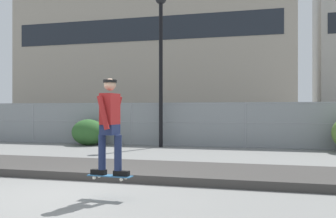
# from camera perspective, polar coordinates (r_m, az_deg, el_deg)

# --- Properties ---
(ground_plane) EXTENTS (120.00, 120.00, 0.00)m
(ground_plane) POSITION_cam_1_polar(r_m,az_deg,el_deg) (7.39, -14.64, -12.24)
(ground_plane) COLOR slate
(gravel_berm) EXTENTS (11.66, 2.40, 0.18)m
(gravel_berm) POSITION_cam_1_polar(r_m,az_deg,el_deg) (9.71, -6.74, -8.76)
(gravel_berm) COLOR #3D3A38
(gravel_berm) RESTS_ON ground_plane
(skateboard) EXTENTS (0.81, 0.25, 0.07)m
(skateboard) POSITION_cam_1_polar(r_m,az_deg,el_deg) (6.96, -8.46, -9.64)
(skateboard) COLOR #2D608C
(skater) EXTENTS (0.72, 0.59, 1.68)m
(skater) POSITION_cam_1_polar(r_m,az_deg,el_deg) (6.87, -8.46, -1.69)
(skater) COLOR black
(skater) RESTS_ON skateboard
(chain_fence) EXTENTS (24.61, 0.06, 1.85)m
(chain_fence) POSITION_cam_1_polar(r_m,az_deg,el_deg) (16.43, 2.66, -2.25)
(chain_fence) COLOR gray
(chain_fence) RESTS_ON ground_plane
(street_lamp) EXTENTS (0.44, 0.44, 6.29)m
(street_lamp) POSITION_cam_1_polar(r_m,az_deg,el_deg) (16.38, -1.05, 8.35)
(street_lamp) COLOR black
(street_lamp) RESTS_ON ground_plane
(parked_car_near) EXTENTS (4.55, 2.26, 1.66)m
(parked_car_near) POSITION_cam_1_polar(r_m,az_deg,el_deg) (20.68, -11.68, -2.06)
(parked_car_near) COLOR #566B4C
(parked_car_near) RESTS_ON ground_plane
(parked_car_mid) EXTENTS (4.44, 2.03, 1.66)m
(parked_car_mid) POSITION_cam_1_polar(r_m,az_deg,el_deg) (18.78, 2.48, -2.26)
(parked_car_mid) COLOR navy
(parked_car_mid) RESTS_ON ground_plane
(parked_car_far) EXTENTS (4.45, 2.04, 1.66)m
(parked_car_far) POSITION_cam_1_polar(r_m,az_deg,el_deg) (18.41, 19.29, -2.30)
(parked_car_far) COLOR silver
(parked_car_far) RESTS_ON ground_plane
(library_building) EXTENTS (31.72, 15.32, 16.24)m
(library_building) POSITION_cam_1_polar(r_m,az_deg,el_deg) (49.22, -1.03, 7.60)
(library_building) COLOR #9E9384
(library_building) RESTS_ON ground_plane
(shrub_left) EXTENTS (1.47, 1.20, 1.13)m
(shrub_left) POSITION_cam_1_polar(r_m,az_deg,el_deg) (17.35, -11.56, -3.34)
(shrub_left) COLOR #2D5B28
(shrub_left) RESTS_ON ground_plane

